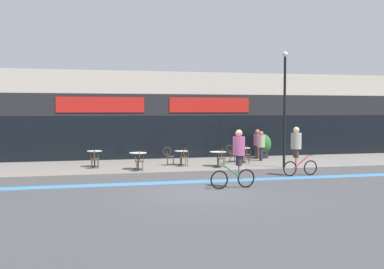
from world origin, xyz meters
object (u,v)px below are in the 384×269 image
(cafe_chair_1_near, at_px, (139,160))
(lamp_post, at_px, (285,101))
(bistro_table_4, at_px, (243,152))
(pedestrian_far_end, at_px, (257,141))
(bistro_table_0, at_px, (95,155))
(cafe_chair_2_near, at_px, (184,156))
(cafe_chair_0_near, at_px, (95,157))
(cafe_chair_4_side, at_px, (231,152))
(bistro_table_2, at_px, (181,155))
(cyclist_1, at_px, (297,147))
(cyclist_0, at_px, (237,154))
(cafe_chair_3_near, at_px, (222,157))
(planter_pot, at_px, (263,145))
(bistro_table_1, at_px, (138,157))
(bistro_table_3, at_px, (218,156))
(cafe_chair_4_near, at_px, (247,153))
(pedestrian_near_end, at_px, (261,143))
(cafe_chair_2_side, at_px, (169,155))

(cafe_chair_1_near, distance_m, lamp_post, 7.28)
(bistro_table_4, bearing_deg, pedestrian_far_end, 44.34)
(bistro_table_0, xyz_separation_m, cafe_chair_2_near, (4.19, -0.85, -0.03))
(bistro_table_0, distance_m, cafe_chair_0_near, 0.63)
(cafe_chair_4_side, bearing_deg, bistro_table_2, -168.89)
(cyclist_1, xyz_separation_m, pedestrian_far_end, (0.46, 5.75, -0.16))
(bistro_table_2, bearing_deg, cyclist_0, -83.05)
(bistro_table_4, distance_m, cafe_chair_0_near, 7.64)
(cafe_chair_3_near, relative_size, planter_pot, 0.66)
(bistro_table_1, xyz_separation_m, cafe_chair_2_near, (2.27, 0.55, -0.04))
(bistro_table_4, bearing_deg, cafe_chair_2_near, -160.80)
(cafe_chair_0_near, xyz_separation_m, lamp_post, (8.71, -1.64, 2.60))
(cafe_chair_0_near, height_order, lamp_post, lamp_post)
(bistro_table_3, bearing_deg, cafe_chair_4_side, 51.38)
(bistro_table_2, bearing_deg, cafe_chair_1_near, -141.61)
(bistro_table_0, xyz_separation_m, cafe_chair_4_near, (7.56, -0.29, -0.03))
(cafe_chair_2_near, relative_size, cyclist_1, 0.43)
(bistro_table_0, xyz_separation_m, cafe_chair_4_side, (6.94, 0.33, -0.03))
(bistro_table_1, relative_size, pedestrian_far_end, 0.48)
(cafe_chair_3_near, height_order, pedestrian_near_end, pedestrian_near_end)
(cafe_chair_3_near, distance_m, planter_pot, 5.10)
(bistro_table_1, xyz_separation_m, cyclist_0, (3.02, -5.04, 0.56))
(bistro_table_3, bearing_deg, pedestrian_far_end, 41.43)
(cafe_chair_0_near, xyz_separation_m, planter_pot, (9.35, 2.53, 0.21))
(planter_pot, bearing_deg, bistro_table_1, -155.99)
(cyclist_0, bearing_deg, pedestrian_far_end, -121.55)
(bistro_table_0, relative_size, cafe_chair_3_near, 0.86)
(bistro_table_2, height_order, bistro_table_4, bistro_table_4)
(bistro_table_2, relative_size, cafe_chair_1_near, 0.78)
(bistro_table_3, distance_m, cafe_chair_1_near, 3.99)
(cafe_chair_0_near, height_order, cyclist_0, cyclist_0)
(cafe_chair_0_near, relative_size, cafe_chair_4_side, 1.00)
(cafe_chair_2_near, bearing_deg, bistro_table_1, 97.96)
(cafe_chair_1_near, bearing_deg, lamp_post, -84.74)
(cafe_chair_2_side, distance_m, cafe_chair_4_near, 4.01)
(bistro_table_4, bearing_deg, pedestrian_near_end, 16.14)
(cyclist_1, bearing_deg, cafe_chair_4_side, 103.64)
(bistro_table_2, height_order, pedestrian_far_end, pedestrian_far_end)
(bistro_table_2, xyz_separation_m, cyclist_1, (4.25, -3.91, 0.63))
(bistro_table_1, distance_m, bistro_table_2, 2.55)
(cafe_chair_0_near, bearing_deg, lamp_post, -92.81)
(cafe_chair_0_near, relative_size, cyclist_0, 0.43)
(cafe_chair_1_near, relative_size, cafe_chair_2_near, 1.00)
(bistro_table_0, distance_m, cafe_chair_2_near, 4.27)
(cafe_chair_1_near, bearing_deg, bistro_table_3, -69.61)
(pedestrian_near_end, bearing_deg, bistro_table_2, 16.12)
(bistro_table_3, bearing_deg, bistro_table_2, 150.86)
(cafe_chair_4_near, distance_m, cafe_chair_4_side, 0.88)
(bistro_table_0, xyz_separation_m, cyclist_1, (8.43, -4.13, 0.58))
(cafe_chair_3_near, xyz_separation_m, cafe_chair_4_near, (1.78, 1.45, 0.00))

